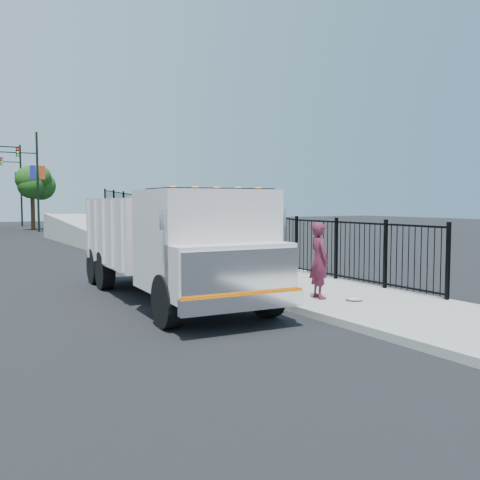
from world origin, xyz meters
TOP-DOWN VIEW (x-y plane):
  - ground at (0.00, 0.00)m, footprint 120.00×120.00m
  - sidewalk at (1.93, -2.00)m, footprint 3.55×12.00m
  - curb at (0.00, -2.00)m, footprint 0.30×12.00m
  - ramp at (2.12, 16.00)m, footprint 3.95×24.06m
  - iron_fence at (3.55, 12.00)m, footprint 0.10×28.00m
  - truck at (-1.83, 1.86)m, footprint 3.02×8.14m
  - worker at (1.07, -0.28)m, footprint 0.59×0.76m
  - debris at (1.58, -0.96)m, footprint 0.41×0.41m
  - light_pole_1 at (0.47, 35.15)m, footprint 3.78×0.22m
  - light_pole_3 at (0.80, 46.20)m, footprint 3.78×0.22m
  - tree_1 at (0.89, 38.52)m, footprint 2.29×2.29m

SIDE VIEW (x-z plane):
  - ground at x=0.00m, z-range 0.00..0.00m
  - ramp at x=2.12m, z-range -1.60..1.60m
  - sidewalk at x=1.93m, z-range 0.00..0.12m
  - curb at x=0.00m, z-range 0.00..0.16m
  - debris at x=1.58m, z-range 0.12..0.22m
  - iron_fence at x=3.55m, z-range 0.00..1.80m
  - worker at x=1.07m, z-range 0.12..1.96m
  - truck at x=-1.83m, z-range 0.17..2.92m
  - tree_1 at x=0.89m, z-range 1.35..6.49m
  - light_pole_1 at x=0.47m, z-range 0.36..8.36m
  - light_pole_3 at x=0.80m, z-range 0.36..8.36m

